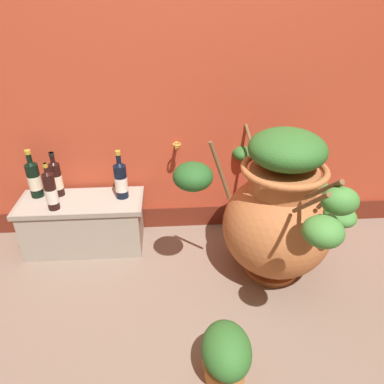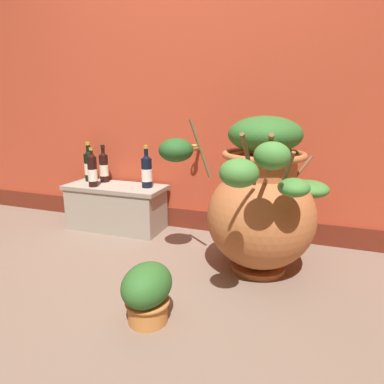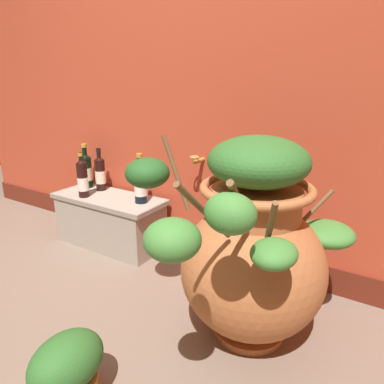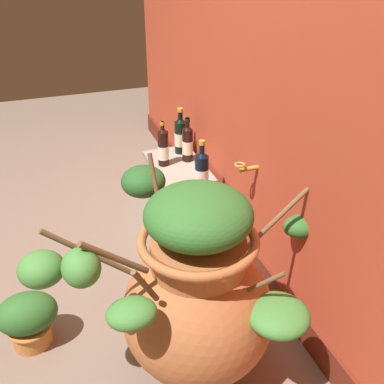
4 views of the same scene
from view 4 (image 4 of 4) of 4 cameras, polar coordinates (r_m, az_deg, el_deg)
ground_plane at (r=2.52m, az=-16.76°, el=-14.09°), size 7.00×7.00×0.00m
back_wall at (r=2.20m, az=11.80°, el=18.70°), size 4.40×0.33×2.60m
terracotta_urn at (r=1.91m, az=0.53°, el=-12.29°), size 0.94×1.25×0.89m
stone_ledge at (r=3.02m, az=-1.09°, el=-0.20°), size 0.77×0.33×0.34m
wine_bottle_left at (r=2.98m, az=-3.52°, el=5.48°), size 0.07×0.07×0.30m
wine_bottle_middle at (r=2.67m, az=1.18°, el=2.59°), size 0.08×0.08×0.31m
wine_bottle_right at (r=3.04m, az=-0.55°, el=5.98°), size 0.07×0.07×0.29m
wine_bottle_back at (r=3.15m, az=-1.41°, el=6.99°), size 0.08×0.08×0.31m
potted_shrub at (r=2.31m, az=-19.29°, el=-14.31°), size 0.21×0.27×0.27m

